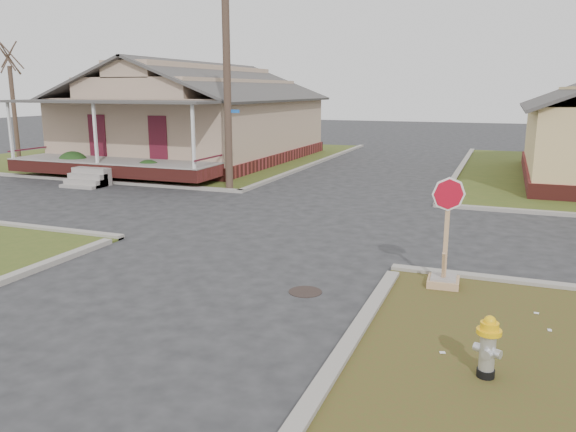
% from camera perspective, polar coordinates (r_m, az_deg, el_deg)
% --- Properties ---
extents(ground, '(120.00, 120.00, 0.00)m').
position_cam_1_polar(ground, '(12.11, -7.34, -5.58)').
color(ground, '#242426').
rests_on(ground, ground).
extents(verge_far_left, '(19.00, 19.00, 0.05)m').
position_cam_1_polar(verge_far_left, '(33.86, -12.28, 6.05)').
color(verge_far_left, '#3D4E1C').
rests_on(verge_far_left, ground).
extents(curbs, '(80.00, 40.00, 0.12)m').
position_cam_1_polar(curbs, '(16.50, 0.92, -0.53)').
color(curbs, gray).
rests_on(curbs, ground).
extents(manhole, '(0.64, 0.64, 0.01)m').
position_cam_1_polar(manhole, '(10.82, 1.76, -7.69)').
color(manhole, black).
rests_on(manhole, ground).
extents(corner_house, '(10.10, 15.50, 5.30)m').
position_cam_1_polar(corner_house, '(30.99, -9.12, 9.77)').
color(corner_house, maroon).
rests_on(corner_house, ground).
extents(utility_pole, '(1.80, 0.28, 9.00)m').
position_cam_1_polar(utility_pole, '(21.35, -6.24, 15.00)').
color(utility_pole, '#463428').
rests_on(utility_pole, ground).
extents(tree_far_left, '(0.22, 0.22, 4.90)m').
position_cam_1_polar(tree_far_left, '(32.31, -26.02, 9.17)').
color(tree_far_left, '#463428').
rests_on(tree_far_left, verge_far_left).
extents(fire_hydrant, '(0.32, 0.32, 0.86)m').
position_cam_1_polar(fire_hydrant, '(7.99, 19.66, -12.11)').
color(fire_hydrant, black).
rests_on(fire_hydrant, ground).
extents(stop_sign, '(0.61, 0.59, 2.14)m').
position_cam_1_polar(stop_sign, '(11.28, 15.61, -4.61)').
color(stop_sign, '#AA7C5C').
rests_on(stop_sign, ground).
extents(hedge_left, '(1.44, 1.18, 1.10)m').
position_cam_1_polar(hedge_left, '(26.50, -20.98, 4.97)').
color(hedge_left, '#183312').
rests_on(hedge_left, verge_far_left).
extents(hedge_right, '(1.28, 1.05, 0.98)m').
position_cam_1_polar(hedge_right, '(23.87, -13.96, 4.53)').
color(hedge_right, '#183312').
rests_on(hedge_right, verge_far_left).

